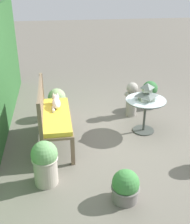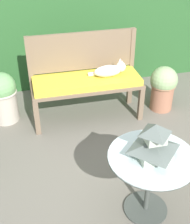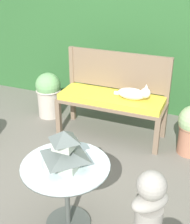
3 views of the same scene
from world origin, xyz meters
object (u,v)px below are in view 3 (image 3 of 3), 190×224
at_px(garden_bench, 111,101).
at_px(garden_bust, 149,209).
at_px(cat, 134,93).
at_px(patio_table, 66,178).
at_px(pagoda_birdhouse, 65,151).
at_px(potted_plant_hedge_corner, 49,94).

height_order(garden_bench, garden_bust, garden_bust).
xyz_separation_m(cat, patio_table, (-0.10, -1.57, -0.14)).
height_order(pagoda_birdhouse, garden_bust, pagoda_birdhouse).
height_order(garden_bench, potted_plant_hedge_corner, potted_plant_hedge_corner).
bearing_deg(pagoda_birdhouse, cat, 86.24).
bearing_deg(pagoda_birdhouse, garden_bust, 5.04).
xyz_separation_m(patio_table, potted_plant_hedge_corner, (-1.20, 1.77, -0.15)).
xyz_separation_m(cat, pagoda_birdhouse, (-0.10, -1.57, 0.12)).
distance_m(patio_table, potted_plant_hedge_corner, 2.15).
bearing_deg(potted_plant_hedge_corner, cat, -8.54).
bearing_deg(potted_plant_hedge_corner, pagoda_birdhouse, -55.79).
xyz_separation_m(patio_table, pagoda_birdhouse, (0.00, -0.00, 0.27)).
distance_m(cat, pagoda_birdhouse, 1.58).
height_order(patio_table, garden_bust, garden_bust).
relative_size(pagoda_birdhouse, potted_plant_hedge_corner, 0.50).
bearing_deg(garden_bust, cat, 60.86).
height_order(garden_bust, potted_plant_hedge_corner, garden_bust).
bearing_deg(garden_bust, potted_plant_hedge_corner, 87.78).
xyz_separation_m(cat, garden_bust, (0.58, -1.51, -0.27)).
xyz_separation_m(garden_bench, potted_plant_hedge_corner, (-1.02, 0.18, -0.13)).
relative_size(garden_bench, potted_plant_hedge_corner, 2.07).
bearing_deg(garden_bust, garden_bench, 69.63).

